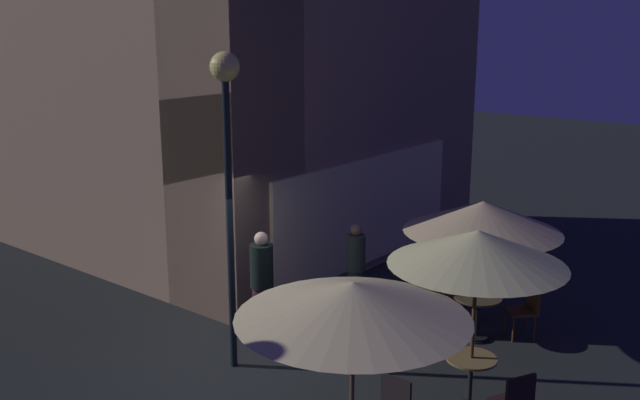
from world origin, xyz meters
name	(u,v)px	position (x,y,z in m)	size (l,w,h in m)	color
ground_plane	(245,366)	(0.00, 0.00, 0.00)	(60.00, 60.00, 0.00)	black
cafe_building	(223,28)	(3.25, 3.64, 4.73)	(7.98, 8.70, 9.48)	#94765E
street_lamp_near_corner	(227,132)	(-0.08, 0.14, 3.41)	(0.40, 0.40, 4.48)	black
cafe_table_1	(477,308)	(2.94, -2.19, 0.52)	(0.74, 0.74, 0.71)	black
cafe_table_2	(471,375)	(0.92, -3.11, 0.51)	(0.65, 0.65, 0.75)	black
patio_umbrella_0	(353,301)	(-1.23, -2.82, 2.11)	(2.43, 2.43, 2.31)	black
patio_umbrella_1	(483,217)	(2.94, -2.19, 1.99)	(2.39, 2.39, 2.24)	black
patio_umbrella_2	(477,248)	(0.92, -3.11, 2.19)	(2.19, 2.19, 2.41)	black
cafe_chair_2	(527,304)	(3.52, -2.75, 0.55)	(0.61, 0.61, 0.94)	brown
cafe_chair_3	(449,287)	(3.35, -1.45, 0.57)	(0.58, 0.58, 0.97)	black
patron_seated_0	(454,283)	(3.27, -1.59, 0.69)	(0.44, 0.51, 1.23)	#55211B
patron_standing_1	(262,288)	(0.75, 0.34, 0.90)	(0.36, 0.36, 1.79)	#442027
patron_standing_2	(356,274)	(2.23, -0.35, 0.87)	(0.30, 0.30, 1.71)	#28442D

